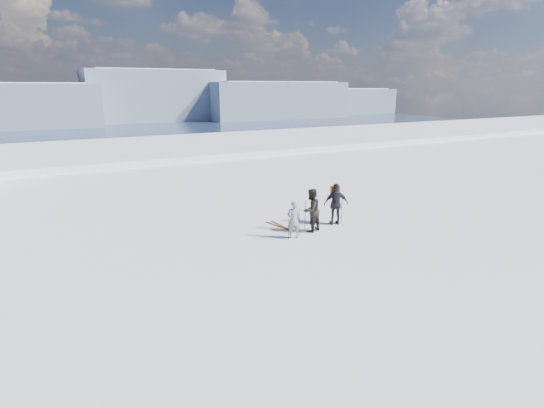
{
  "coord_description": "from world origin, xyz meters",
  "views": [
    {
      "loc": [
        -9.16,
        -10.03,
        5.82
      ],
      "look_at": [
        -2.21,
        3.0,
        1.71
      ],
      "focal_mm": 28.0,
      "sensor_mm": 36.0,
      "label": 1
    }
  ],
  "objects_px": {
    "skier_pack": "(336,204)",
    "skis_loose": "(280,226)",
    "skier_grey": "(294,220)",
    "skier_dark": "(311,210)"
  },
  "relations": [
    {
      "from": "skier_dark",
      "to": "skier_pack",
      "type": "xyz_separation_m",
      "value": [
        1.47,
        0.29,
        0.0
      ]
    },
    {
      "from": "skier_dark",
      "to": "skier_pack",
      "type": "distance_m",
      "value": 1.5
    },
    {
      "from": "skis_loose",
      "to": "skier_pack",
      "type": "bearing_deg",
      "value": -20.12
    },
    {
      "from": "skis_loose",
      "to": "skier_grey",
      "type": "bearing_deg",
      "value": -99.09
    },
    {
      "from": "skier_dark",
      "to": "skier_pack",
      "type": "relative_size",
      "value": 0.99
    },
    {
      "from": "skier_grey",
      "to": "skier_pack",
      "type": "height_order",
      "value": "skier_pack"
    },
    {
      "from": "skier_dark",
      "to": "skis_loose",
      "type": "relative_size",
      "value": 1.07
    },
    {
      "from": "skier_grey",
      "to": "skis_loose",
      "type": "height_order",
      "value": "skier_grey"
    },
    {
      "from": "skier_grey",
      "to": "skier_dark",
      "type": "height_order",
      "value": "skier_dark"
    },
    {
      "from": "skier_pack",
      "to": "skis_loose",
      "type": "relative_size",
      "value": 1.07
    }
  ]
}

